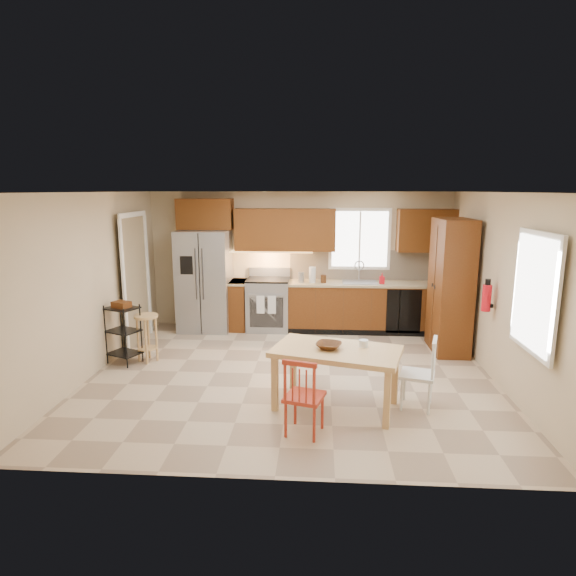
% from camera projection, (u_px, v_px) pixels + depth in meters
% --- Properties ---
extents(floor, '(5.50, 5.50, 0.00)m').
position_uv_depth(floor, '(291.00, 374.00, 6.72)').
color(floor, tan).
rests_on(floor, ground).
extents(ceiling, '(5.50, 5.00, 0.02)m').
position_uv_depth(ceiling, '(291.00, 192.00, 6.22)').
color(ceiling, silver).
rests_on(ceiling, ground).
extents(wall_back, '(5.50, 0.02, 2.50)m').
position_uv_depth(wall_back, '(299.00, 260.00, 8.91)').
color(wall_back, '#CCB793').
rests_on(wall_back, ground).
extents(wall_front, '(5.50, 0.02, 2.50)m').
position_uv_depth(wall_front, '(274.00, 346.00, 4.02)').
color(wall_front, '#CCB793').
rests_on(wall_front, ground).
extents(wall_left, '(0.02, 5.00, 2.50)m').
position_uv_depth(wall_left, '(93.00, 284.00, 6.64)').
color(wall_left, '#CCB793').
rests_on(wall_left, ground).
extents(wall_right, '(0.02, 5.00, 2.50)m').
position_uv_depth(wall_right, '(501.00, 289.00, 6.29)').
color(wall_right, '#CCB793').
rests_on(wall_right, ground).
extents(refrigerator, '(0.92, 0.75, 1.82)m').
position_uv_depth(refrigerator, '(205.00, 281.00, 8.72)').
color(refrigerator, gray).
rests_on(refrigerator, floor).
extents(range_stove, '(0.76, 0.63, 0.92)m').
position_uv_depth(range_stove, '(268.00, 305.00, 8.80)').
color(range_stove, gray).
rests_on(range_stove, floor).
extents(base_cabinet_narrow, '(0.30, 0.60, 0.90)m').
position_uv_depth(base_cabinet_narrow, '(239.00, 305.00, 8.85)').
color(base_cabinet_narrow, '#592F10').
rests_on(base_cabinet_narrow, floor).
extents(base_cabinet_run, '(2.92, 0.60, 0.90)m').
position_uv_depth(base_cabinet_run, '(369.00, 307.00, 8.70)').
color(base_cabinet_run, '#592F10').
rests_on(base_cabinet_run, floor).
extents(dishwasher, '(0.60, 0.02, 0.78)m').
position_uv_depth(dishwasher, '(404.00, 311.00, 8.38)').
color(dishwasher, black).
rests_on(dishwasher, floor).
extents(backsplash, '(2.92, 0.03, 0.55)m').
position_uv_depth(backsplash, '(369.00, 265.00, 8.83)').
color(backsplash, beige).
rests_on(backsplash, wall_back).
extents(upper_over_fridge, '(1.00, 0.35, 0.55)m').
position_uv_depth(upper_over_fridge, '(205.00, 214.00, 8.68)').
color(upper_over_fridge, '#5D2F0F').
rests_on(upper_over_fridge, wall_back).
extents(upper_left_block, '(1.80, 0.35, 0.75)m').
position_uv_depth(upper_left_block, '(285.00, 230.00, 8.64)').
color(upper_left_block, '#5D2F0F').
rests_on(upper_left_block, wall_back).
extents(upper_right_block, '(1.00, 0.35, 0.75)m').
position_uv_depth(upper_right_block, '(426.00, 230.00, 8.48)').
color(upper_right_block, '#5D2F0F').
rests_on(upper_right_block, wall_back).
extents(window_back, '(1.12, 0.04, 1.12)m').
position_uv_depth(window_back, '(360.00, 239.00, 8.74)').
color(window_back, white).
rests_on(window_back, wall_back).
extents(sink, '(0.62, 0.46, 0.16)m').
position_uv_depth(sink, '(360.00, 285.00, 8.62)').
color(sink, gray).
rests_on(sink, base_cabinet_run).
extents(undercab_glow, '(1.60, 0.30, 0.01)m').
position_uv_depth(undercab_glow, '(269.00, 252.00, 8.71)').
color(undercab_glow, '#FFBF66').
rests_on(undercab_glow, wall_back).
extents(soap_bottle, '(0.09, 0.09, 0.19)m').
position_uv_depth(soap_bottle, '(382.00, 278.00, 8.48)').
color(soap_bottle, red).
rests_on(soap_bottle, base_cabinet_run).
extents(paper_towel, '(0.12, 0.12, 0.28)m').
position_uv_depth(paper_towel, '(312.00, 275.00, 8.59)').
color(paper_towel, silver).
rests_on(paper_towel, base_cabinet_run).
extents(canister_steel, '(0.11, 0.11, 0.18)m').
position_uv_depth(canister_steel, '(301.00, 277.00, 8.62)').
color(canister_steel, gray).
rests_on(canister_steel, base_cabinet_run).
extents(canister_wood, '(0.10, 0.10, 0.14)m').
position_uv_depth(canister_wood, '(323.00, 279.00, 8.57)').
color(canister_wood, '#512A15').
rests_on(canister_wood, base_cabinet_run).
extents(pantry, '(0.50, 0.95, 2.10)m').
position_uv_depth(pantry, '(451.00, 286.00, 7.52)').
color(pantry, '#592F10').
rests_on(pantry, floor).
extents(fire_extinguisher, '(0.12, 0.12, 0.36)m').
position_uv_depth(fire_extinguisher, '(487.00, 298.00, 6.47)').
color(fire_extinguisher, red).
rests_on(fire_extinguisher, wall_right).
extents(window_right, '(0.04, 1.02, 1.32)m').
position_uv_depth(window_right, '(535.00, 293.00, 5.13)').
color(window_right, white).
rests_on(window_right, wall_right).
extents(doorway, '(0.04, 0.95, 2.10)m').
position_uv_depth(doorway, '(135.00, 281.00, 7.95)').
color(doorway, '#8C7A59').
rests_on(doorway, wall_left).
extents(dining_table, '(1.62, 1.18, 0.71)m').
position_uv_depth(dining_table, '(336.00, 379.00, 5.65)').
color(dining_table, tan).
rests_on(dining_table, floor).
extents(chair_red, '(0.49, 0.49, 0.85)m').
position_uv_depth(chair_red, '(304.00, 395.00, 5.02)').
color(chair_red, '#A22B19').
rests_on(chair_red, floor).
extents(chair_white, '(0.49, 0.49, 0.85)m').
position_uv_depth(chair_white, '(417.00, 373.00, 5.62)').
color(chair_white, silver).
rests_on(chair_white, floor).
extents(table_bowl, '(0.36, 0.36, 0.07)m').
position_uv_depth(table_bowl, '(329.00, 349.00, 5.58)').
color(table_bowl, '#512A15').
rests_on(table_bowl, dining_table).
extents(table_jar, '(0.12, 0.12, 0.11)m').
position_uv_depth(table_jar, '(363.00, 345.00, 5.64)').
color(table_jar, silver).
rests_on(table_jar, dining_table).
extents(bar_stool, '(0.45, 0.45, 0.72)m').
position_uv_depth(bar_stool, '(147.00, 338.00, 7.17)').
color(bar_stool, tan).
rests_on(bar_stool, floor).
extents(utility_cart, '(0.55, 0.50, 0.89)m').
position_uv_depth(utility_cart, '(123.00, 334.00, 7.09)').
color(utility_cart, black).
rests_on(utility_cart, floor).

